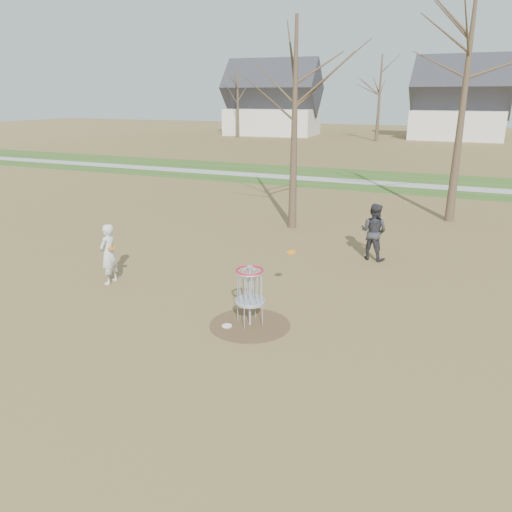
{
  "coord_description": "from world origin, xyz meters",
  "views": [
    {
      "loc": [
        4.1,
        -9.17,
        4.86
      ],
      "look_at": [
        -0.5,
        1.5,
        1.1
      ],
      "focal_mm": 35.0,
      "sensor_mm": 36.0,
      "label": 1
    }
  ],
  "objects_px": {
    "disc_grounded": "(227,326)",
    "disc_golf_basket": "(250,287)",
    "player_throwing": "(374,232)",
    "player_standing": "(108,254)"
  },
  "relations": [
    {
      "from": "player_throwing",
      "to": "player_standing",
      "type": "bearing_deg",
      "value": 52.72
    },
    {
      "from": "player_standing",
      "to": "player_throwing",
      "type": "xyz_separation_m",
      "value": [
        6.1,
        4.9,
        0.06
      ]
    },
    {
      "from": "disc_grounded",
      "to": "disc_golf_basket",
      "type": "bearing_deg",
      "value": 32.7
    },
    {
      "from": "disc_grounded",
      "to": "player_standing",
      "type": "bearing_deg",
      "value": 164.04
    },
    {
      "from": "player_throwing",
      "to": "disc_golf_basket",
      "type": "relative_size",
      "value": 1.3
    },
    {
      "from": "player_standing",
      "to": "player_throwing",
      "type": "distance_m",
      "value": 7.82
    },
    {
      "from": "player_throwing",
      "to": "disc_golf_basket",
      "type": "xyz_separation_m",
      "value": [
        -1.58,
        -5.79,
        0.04
      ]
    },
    {
      "from": "player_throwing",
      "to": "disc_grounded",
      "type": "height_order",
      "value": "player_throwing"
    },
    {
      "from": "disc_grounded",
      "to": "player_throwing",
      "type": "bearing_deg",
      "value": 71.7
    },
    {
      "from": "player_throwing",
      "to": "disc_golf_basket",
      "type": "distance_m",
      "value": 6.0
    }
  ]
}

